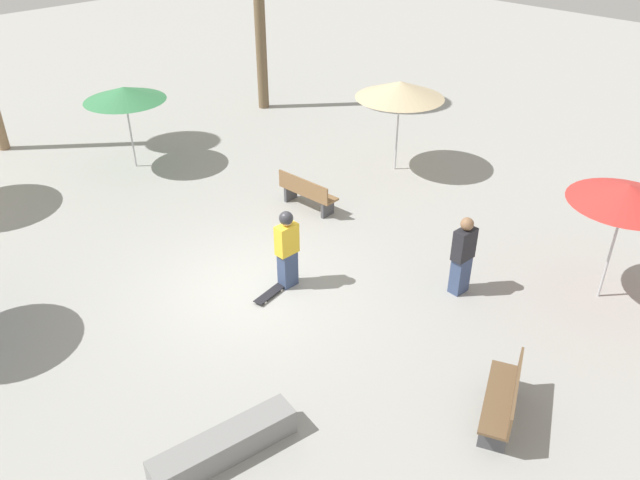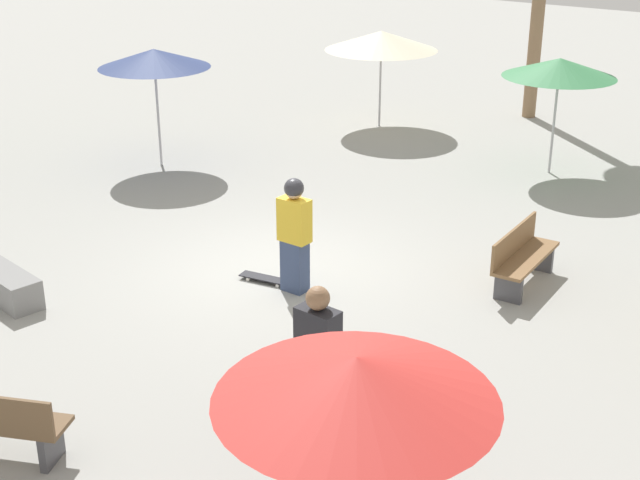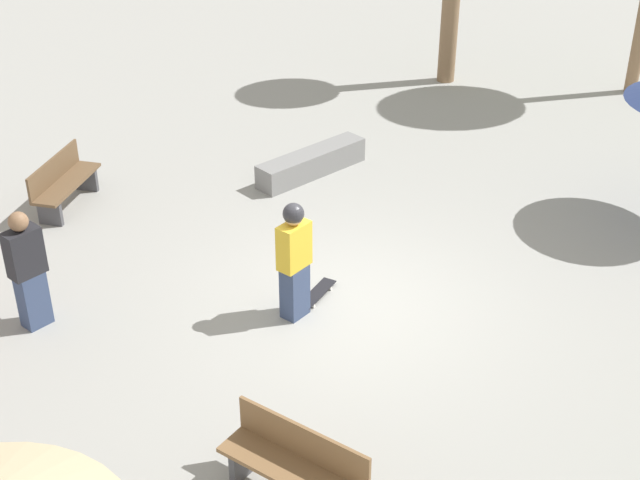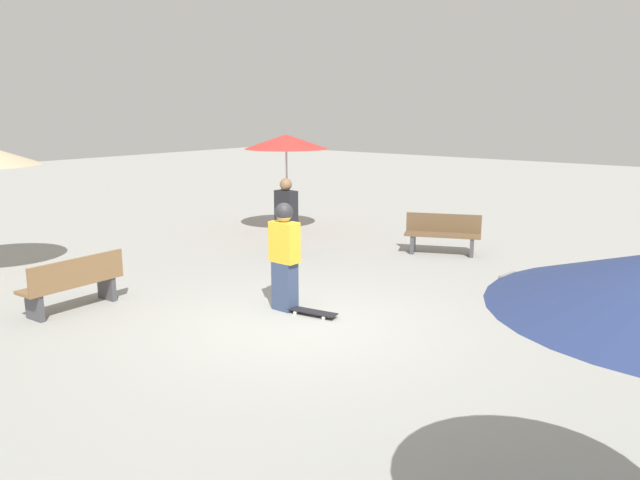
{
  "view_description": "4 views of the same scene",
  "coord_description": "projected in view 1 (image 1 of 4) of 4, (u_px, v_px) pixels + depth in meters",
  "views": [
    {
      "loc": [
        -8.18,
        6.26,
        7.4
      ],
      "look_at": [
        -0.91,
        -1.05,
        1.09
      ],
      "focal_mm": 35.0,
      "sensor_mm": 36.0,
      "label": 1
    },
    {
      "loc": [
        -9.59,
        -7.61,
        5.55
      ],
      "look_at": [
        -0.27,
        -0.96,
        0.81
      ],
      "focal_mm": 50.0,
      "sensor_mm": 36.0,
      "label": 2
    },
    {
      "loc": [
        5.88,
        -8.24,
        6.89
      ],
      "look_at": [
        -0.11,
        -0.49,
        1.21
      ],
      "focal_mm": 50.0,
      "sensor_mm": 36.0,
      "label": 3
    },
    {
      "loc": [
        6.53,
        5.61,
        3.1
      ],
      "look_at": [
        -0.69,
        -0.14,
        1.13
      ],
      "focal_mm": 35.0,
      "sensor_mm": 36.0,
      "label": 4
    }
  ],
  "objects": [
    {
      "name": "concrete_ledge",
      "position": [
        224.0,
        446.0,
        8.93
      ],
      "size": [
        0.83,
        2.25,
        0.43
      ],
      "rotation": [
        0.0,
        0.0,
        1.4
      ],
      "color": "gray",
      "rests_on": "ground_plane"
    },
    {
      "name": "bench_near",
      "position": [
        307.0,
        193.0,
        15.25
      ],
      "size": [
        1.62,
        0.51,
        0.85
      ],
      "rotation": [
        0.0,
        0.0,
        3.19
      ],
      "color": "#47474C",
      "rests_on": "ground_plane"
    },
    {
      "name": "bench_far",
      "position": [
        504.0,
        399.0,
        9.42
      ],
      "size": [
        1.05,
        1.64,
        0.85
      ],
      "rotation": [
        0.0,
        0.0,
        5.13
      ],
      "color": "#47474C",
      "rests_on": "ground_plane"
    },
    {
      "name": "ground_plane",
      "position": [
        251.0,
        289.0,
        12.57
      ],
      "size": [
        60.0,
        60.0,
        0.0
      ],
      "primitive_type": "plane",
      "color": "#9E9E99"
    },
    {
      "name": "shade_umbrella_red",
      "position": [
        627.0,
        194.0,
        11.18
      ],
      "size": [
        2.07,
        2.07,
        2.45
      ],
      "color": "#B7B7BC",
      "rests_on": "ground_plane"
    },
    {
      "name": "shade_umbrella_green",
      "position": [
        124.0,
        94.0,
        16.5
      ],
      "size": [
        2.17,
        2.17,
        2.28
      ],
      "color": "#B7B7BC",
      "rests_on": "ground_plane"
    },
    {
      "name": "shade_umbrella_tan",
      "position": [
        400.0,
        90.0,
        16.24
      ],
      "size": [
        2.36,
        2.36,
        2.49
      ],
      "color": "#B7B7BC",
      "rests_on": "ground_plane"
    },
    {
      "name": "skater_main",
      "position": [
        287.0,
        247.0,
        12.22
      ],
      "size": [
        0.28,
        0.45,
        1.69
      ],
      "rotation": [
        0.0,
        0.0,
        1.55
      ],
      "color": "#38476B",
      "rests_on": "ground_plane"
    },
    {
      "name": "bystander_watching",
      "position": [
        463.0,
        256.0,
        12.07
      ],
      "size": [
        0.29,
        0.47,
        1.68
      ],
      "rotation": [
        0.0,
        0.0,
        1.5
      ],
      "color": "#38476B",
      "rests_on": "ground_plane"
    },
    {
      "name": "skateboard",
      "position": [
        270.0,
        293.0,
        12.33
      ],
      "size": [
        0.33,
        0.82,
        0.07
      ],
      "rotation": [
        0.0,
        0.0,
        1.73
      ],
      "color": "black",
      "rests_on": "ground_plane"
    }
  ]
}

